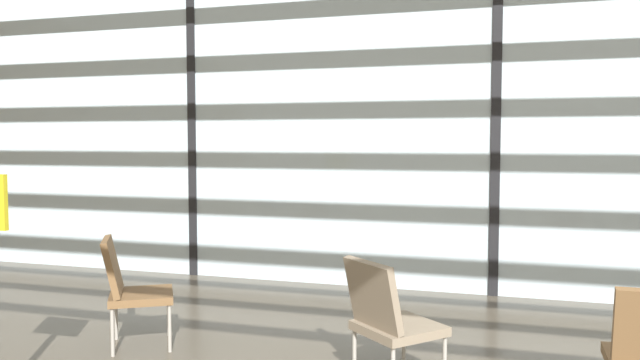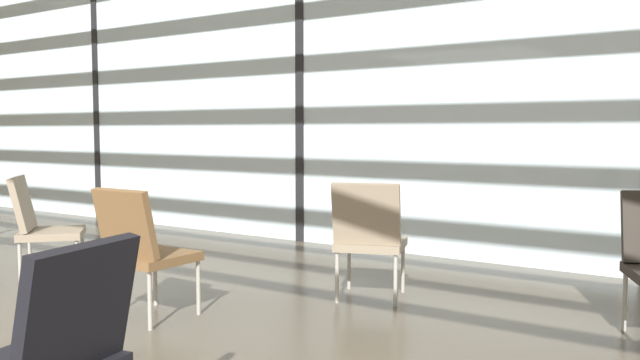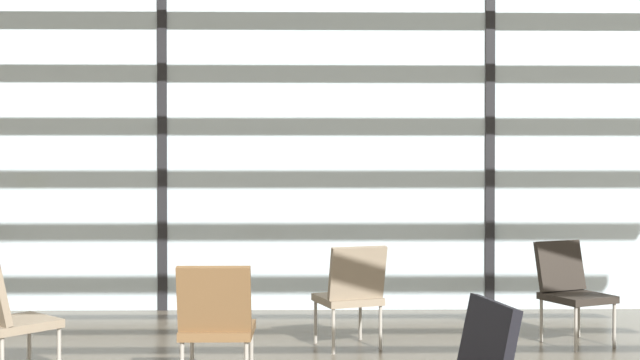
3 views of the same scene
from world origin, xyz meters
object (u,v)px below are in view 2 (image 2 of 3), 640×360
parked_airplane (543,66)px  lounge_chair_1 (369,233)px  lounge_chair_0 (141,245)px  lounge_chair_6 (51,350)px  lounge_chair_3 (40,222)px

parked_airplane → lounge_chair_1: (0.49, -6.18, -1.73)m
parked_airplane → lounge_chair_0: size_ratio=15.97×
lounge_chair_0 → parked_airplane: bearing=-93.6°
parked_airplane → lounge_chair_6: bearing=-84.6°
lounge_chair_1 → parked_airplane: bearing=-105.0°
lounge_chair_6 → parked_airplane: bearing=174.3°
lounge_chair_1 → lounge_chair_6: bearing=77.7°
lounge_chair_0 → lounge_chair_1: size_ratio=1.00×
lounge_chair_0 → lounge_chair_3: same height
parked_airplane → lounge_chair_1: size_ratio=15.97×
lounge_chair_0 → lounge_chair_6: same height
lounge_chair_1 → lounge_chair_3: (-2.49, -0.99, 0.00)m
parked_airplane → lounge_chair_1: parked_airplane is taller
lounge_chair_3 → lounge_chair_6: (2.85, -1.81, 0.00)m
lounge_chair_0 → lounge_chair_1: (0.98, 1.26, 0.00)m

